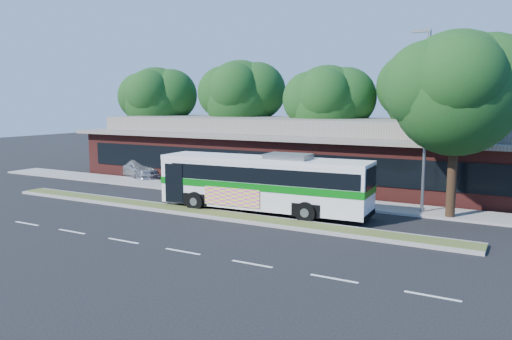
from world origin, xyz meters
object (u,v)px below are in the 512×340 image
at_px(lamp_post, 425,116).
at_px(sidewalk_tree, 467,90).
at_px(transit_bus, 264,179).
at_px(sedan, 139,168).

bearing_deg(lamp_post, sidewalk_tree, -10.21).
bearing_deg(transit_bus, sidewalk_tree, 16.77).
relative_size(transit_bus, sedan, 2.19).
distance_m(lamp_post, sidewalk_tree, 2.25).
distance_m(transit_bus, sedan, 15.22).
xyz_separation_m(transit_bus, sedan, (-13.88, 6.15, -0.98)).
bearing_deg(sidewalk_tree, lamp_post, 169.79).
bearing_deg(sedan, lamp_post, -74.87).
xyz_separation_m(lamp_post, transit_bus, (-7.06, -3.60, -3.19)).
bearing_deg(lamp_post, transit_bus, -152.99).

